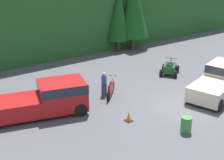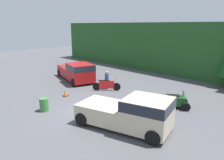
# 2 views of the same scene
# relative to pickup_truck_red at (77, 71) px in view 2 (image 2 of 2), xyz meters

# --- Properties ---
(ground_plane) EXTENTS (80.00, 80.00, 0.00)m
(ground_plane) POSITION_rel_pickup_truck_red_xyz_m (7.56, -4.02, -1.00)
(ground_plane) COLOR #4C4C51
(hillside_backdrop) EXTENTS (44.00, 6.00, 5.85)m
(hillside_backdrop) POSITION_rel_pickup_truck_red_xyz_m (7.56, 11.98, 1.92)
(hillside_backdrop) COLOR #235123
(hillside_backdrop) RESTS_ON ground_plane
(pickup_truck_red) EXTENTS (6.30, 3.63, 1.91)m
(pickup_truck_red) POSITION_rel_pickup_truck_red_xyz_m (0.00, 0.00, 0.00)
(pickup_truck_red) COLOR maroon
(pickup_truck_red) RESTS_ON ground_plane
(pickup_truck_second) EXTENTS (5.61, 3.57, 1.91)m
(pickup_truck_second) POSITION_rel_pickup_truck_red_xyz_m (10.93, -4.00, -0.00)
(pickup_truck_second) COLOR beige
(pickup_truck_second) RESTS_ON ground_plane
(dirt_bike) EXTENTS (1.80, 1.79, 1.14)m
(dirt_bike) POSITION_rel_pickup_truck_red_xyz_m (4.62, -0.10, -0.52)
(dirt_bike) COLOR black
(dirt_bike) RESTS_ON ground_plane
(quad_atv) EXTENTS (2.32, 2.21, 1.18)m
(quad_atv) POSITION_rel_pickup_truck_red_xyz_m (10.84, 0.62, -0.54)
(quad_atv) COLOR black
(quad_atv) RESTS_ON ground_plane
(rider_person) EXTENTS (0.48, 0.48, 1.64)m
(rider_person) POSITION_rel_pickup_truck_red_xyz_m (4.30, 0.22, -0.11)
(rider_person) COLOR navy
(rider_person) RESTS_ON ground_plane
(traffic_cone) EXTENTS (0.42, 0.42, 0.55)m
(traffic_cone) POSITION_rel_pickup_truck_red_xyz_m (3.47, -3.54, -0.75)
(traffic_cone) COLOR black
(traffic_cone) RESTS_ON ground_plane
(steel_barrel) EXTENTS (0.58, 0.58, 0.88)m
(steel_barrel) POSITION_rel_pickup_truck_red_xyz_m (5.22, -6.23, -0.56)
(steel_barrel) COLOR #387A38
(steel_barrel) RESTS_ON ground_plane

